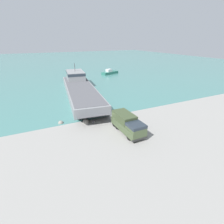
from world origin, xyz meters
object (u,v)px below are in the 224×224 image
(mooring_bollard, at_px, (94,122))
(military_truck, at_px, (128,124))
(landing_craft, at_px, (79,87))
(moored_boat_a, at_px, (110,72))
(soldier_on_ramp, at_px, (135,120))

(mooring_bollard, bearing_deg, military_truck, -51.70)
(landing_craft, relative_size, moored_boat_a, 4.42)
(military_truck, distance_m, soldier_on_ramp, 2.83)
(landing_craft, height_order, mooring_bollard, landing_craft)
(military_truck, bearing_deg, soldier_on_ramp, 120.53)
(military_truck, distance_m, mooring_bollard, 6.59)
(soldier_on_ramp, bearing_deg, landing_craft, -113.31)
(military_truck, bearing_deg, landing_craft, -179.00)
(soldier_on_ramp, relative_size, moored_boat_a, 0.21)
(soldier_on_ramp, bearing_deg, mooring_bollard, -60.46)
(military_truck, bearing_deg, mooring_bollard, -142.44)
(moored_boat_a, bearing_deg, military_truck, -40.50)
(moored_boat_a, height_order, mooring_bollard, moored_boat_a)
(soldier_on_ramp, xyz_separation_m, moored_boat_a, (16.11, 45.48, -0.28))
(military_truck, bearing_deg, moored_boat_a, 157.75)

